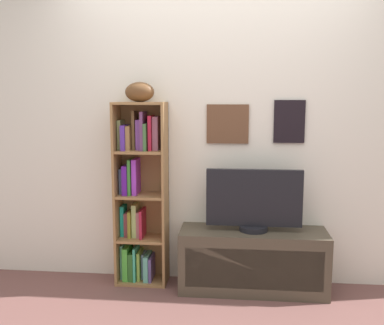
% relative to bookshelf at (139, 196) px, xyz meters
% --- Properties ---
extents(back_wall, '(4.80, 0.08, 2.48)m').
position_rel_bookshelf_xyz_m(back_wall, '(0.62, 0.13, 0.52)').
color(back_wall, white).
rests_on(back_wall, ground).
extents(bookshelf, '(0.41, 0.25, 1.48)m').
position_rel_bookshelf_xyz_m(bookshelf, '(0.00, 0.00, 0.00)').
color(bookshelf, '#9B7144').
rests_on(bookshelf, ground).
extents(football, '(0.28, 0.22, 0.15)m').
position_rel_bookshelf_xyz_m(football, '(0.03, -0.03, 0.84)').
color(football, brown).
rests_on(football, bookshelf).
extents(tv_stand, '(1.14, 0.38, 0.49)m').
position_rel_bookshelf_xyz_m(tv_stand, '(0.93, -0.10, -0.48)').
color(tv_stand, '#493F31').
rests_on(tv_stand, ground).
extents(television, '(0.74, 0.22, 0.48)m').
position_rel_bookshelf_xyz_m(television, '(0.93, -0.09, 0.00)').
color(television, black).
rests_on(television, tv_stand).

